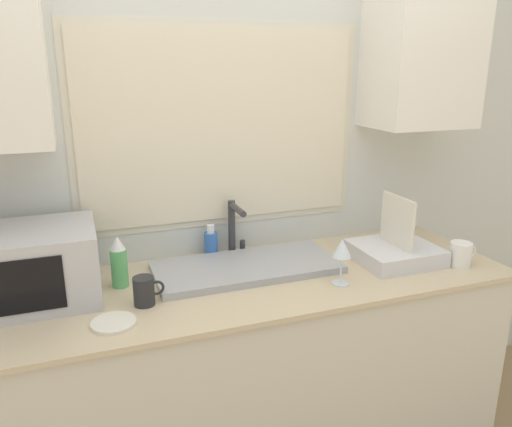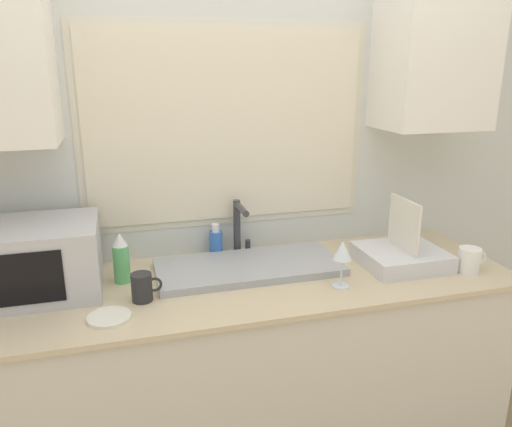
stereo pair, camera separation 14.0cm
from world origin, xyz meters
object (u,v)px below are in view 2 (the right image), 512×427
(spray_bottle, at_px, (121,259))
(wine_glass, at_px, (342,252))
(soap_bottle, at_px, (216,242))
(dish_rack, at_px, (401,255))
(faucet, at_px, (239,224))
(microwave, at_px, (35,259))
(mug_near_sink, at_px, (142,287))

(spray_bottle, distance_m, wine_glass, 0.86)
(soap_bottle, bearing_deg, wine_glass, -48.36)
(dish_rack, xyz_separation_m, spray_bottle, (-1.15, 0.14, 0.05))
(faucet, xyz_separation_m, dish_rack, (0.64, -0.29, -0.10))
(microwave, bearing_deg, faucet, 11.07)
(dish_rack, bearing_deg, faucet, 155.31)
(wine_glass, bearing_deg, dish_rack, 21.00)
(microwave, bearing_deg, mug_near_sink, -25.90)
(mug_near_sink, bearing_deg, faucet, 37.50)
(faucet, xyz_separation_m, wine_glass, (0.30, -0.43, -0.01))
(soap_bottle, bearing_deg, mug_near_sink, -133.19)
(faucet, relative_size, mug_near_sink, 2.25)
(soap_bottle, xyz_separation_m, wine_glass, (0.40, -0.45, 0.08))
(microwave, height_order, spray_bottle, microwave)
(spray_bottle, relative_size, mug_near_sink, 1.82)
(mug_near_sink, bearing_deg, dish_rack, 2.51)
(faucet, bearing_deg, soap_bottle, 166.52)
(dish_rack, bearing_deg, microwave, 174.75)
(wine_glass, bearing_deg, faucet, 125.03)
(mug_near_sink, bearing_deg, wine_glass, -6.41)
(soap_bottle, height_order, mug_near_sink, soap_bottle)
(faucet, height_order, wine_glass, faucet)
(soap_bottle, relative_size, wine_glass, 0.80)
(mug_near_sink, distance_m, wine_glass, 0.75)
(faucet, distance_m, microwave, 0.83)
(mug_near_sink, bearing_deg, spray_bottle, 109.50)
(mug_near_sink, height_order, wine_glass, wine_glass)
(dish_rack, relative_size, soap_bottle, 2.28)
(wine_glass, bearing_deg, mug_near_sink, 173.59)
(wine_glass, bearing_deg, soap_bottle, 131.64)
(spray_bottle, xyz_separation_m, mug_near_sink, (0.07, -0.19, -0.05))
(soap_bottle, bearing_deg, microwave, -165.57)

